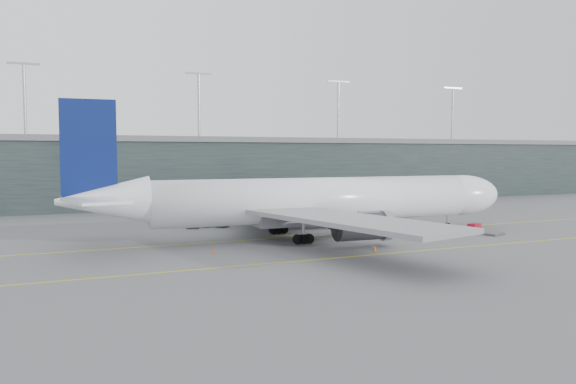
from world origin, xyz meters
name	(u,v)px	position (x,y,z in m)	size (l,w,h in m)	color
ground	(251,235)	(0.00, 0.00, 0.00)	(320.00, 320.00, 0.00)	#56575B
taxiline_a	(261,239)	(0.00, -4.00, 0.01)	(160.00, 0.25, 0.02)	gold
taxiline_b	(312,260)	(0.00, -20.00, 0.01)	(160.00, 0.25, 0.02)	gold
taxiline_lead_main	(240,219)	(5.00, 20.00, 0.01)	(0.25, 60.00, 0.02)	gold
terminal	(168,170)	(0.00, 58.00, 7.62)	(240.00, 36.00, 29.00)	#1D2828
main_aircraft	(314,201)	(7.39, -5.28, 5.08)	(64.47, 60.58, 18.09)	white
jet_bridge	(314,189)	(21.61, 23.67, 4.56)	(4.70, 42.35, 6.09)	#26272A
gse_cart	(474,227)	(31.23, -10.31, 0.73)	(2.23, 1.79, 1.32)	maroon
baggage_dolly	(493,234)	(31.99, -13.25, 0.17)	(2.87, 2.30, 0.29)	#3D3C42
uld_a	(193,222)	(-5.85, 10.43, 0.95)	(2.32, 2.04, 1.81)	#323236
uld_b	(208,220)	(-3.07, 11.48, 1.05)	(2.58, 2.27, 2.00)	#323236
uld_c	(222,222)	(-1.31, 9.74, 0.84)	(2.07, 1.82, 1.59)	#323236
cone_nose	(459,226)	(32.64, -5.45, 0.33)	(0.41, 0.41, 0.66)	#E95E0C
cone_wing_stbd	(374,248)	(9.48, -17.64, 0.34)	(0.43, 0.43, 0.68)	#CD520B
cone_wing_port	(295,222)	(11.04, 9.22, 0.37)	(0.47, 0.47, 0.75)	red
cone_tail	(213,251)	(-8.87, -11.76, 0.30)	(0.38, 0.38, 0.61)	#FC540E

